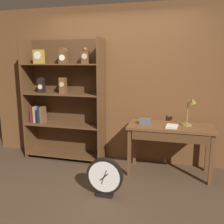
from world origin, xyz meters
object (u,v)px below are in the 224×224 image
(desk_lamp, at_px, (190,111))
(open_repair_manual, at_px, (172,126))
(bookshelf, at_px, (63,101))
(round_clock_large, at_px, (105,177))
(toolbox_small, at_px, (145,121))
(workbench, at_px, (170,132))

(desk_lamp, relative_size, open_repair_manual, 1.97)
(bookshelf, bearing_deg, round_clock_large, -45.48)
(bookshelf, relative_size, toolbox_small, 12.03)
(open_repair_manual, bearing_deg, desk_lamp, 36.70)
(desk_lamp, relative_size, toolbox_small, 2.52)
(toolbox_small, height_order, round_clock_large, toolbox_small)
(workbench, relative_size, desk_lamp, 2.87)
(open_repair_manual, bearing_deg, round_clock_large, -129.22)
(workbench, height_order, toolbox_small, toolbox_small)
(workbench, distance_m, open_repair_manual, 0.14)
(bookshelf, relative_size, workbench, 1.66)
(toolbox_small, distance_m, open_repair_manual, 0.40)
(desk_lamp, bearing_deg, round_clock_large, -137.93)
(open_repair_manual, height_order, round_clock_large, open_repair_manual)
(bookshelf, bearing_deg, open_repair_manual, -9.44)
(bookshelf, xyz_separation_m, round_clock_large, (1.07, -1.09, -0.77))
(bookshelf, height_order, desk_lamp, bookshelf)
(bookshelf, xyz_separation_m, workbench, (1.84, -0.23, -0.37))
(workbench, bearing_deg, open_repair_manual, -74.21)
(open_repair_manual, xyz_separation_m, round_clock_large, (-0.78, -0.78, -0.51))
(workbench, height_order, desk_lamp, desk_lamp)
(desk_lamp, distance_m, open_repair_manual, 0.35)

